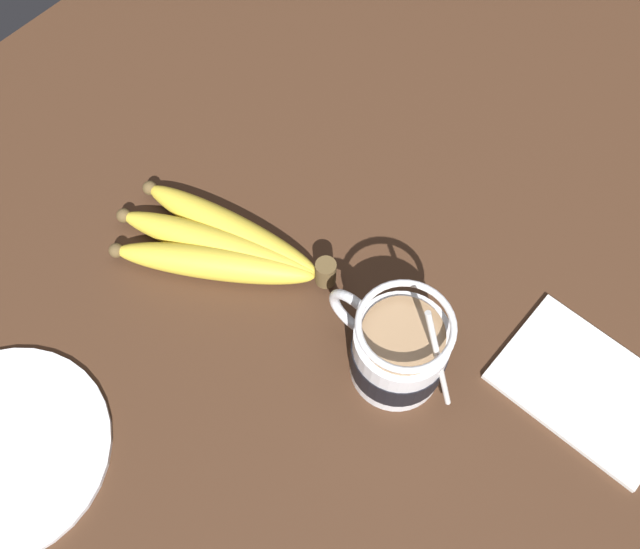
# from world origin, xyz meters

# --- Properties ---
(table) EXTENTS (1.15, 1.15, 0.04)m
(table) POSITION_xyz_m (0.00, 0.00, 0.02)
(table) COLOR #422819
(table) RESTS_ON ground
(coffee_mug) EXTENTS (0.14, 0.08, 0.14)m
(coffee_mug) POSITION_xyz_m (-0.03, 0.04, 0.08)
(coffee_mug) COLOR silver
(coffee_mug) RESTS_ON table
(banana_bunch) EXTENTS (0.22, 0.14, 0.04)m
(banana_bunch) POSITION_xyz_m (0.17, 0.05, 0.05)
(banana_bunch) COLOR brown
(banana_bunch) RESTS_ON table
(napkin) EXTENTS (0.16, 0.11, 0.01)m
(napkin) POSITION_xyz_m (-0.17, -0.06, 0.04)
(napkin) COLOR white
(napkin) RESTS_ON table
(small_plate) EXTENTS (0.19, 0.19, 0.01)m
(small_plate) POSITION_xyz_m (0.18, 0.32, 0.04)
(small_plate) COLOR white
(small_plate) RESTS_ON table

